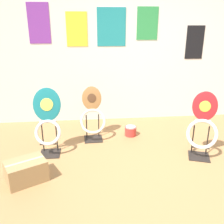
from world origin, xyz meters
name	(u,v)px	position (x,y,z in m)	size (l,w,h in m)	color
ground_plane	(167,193)	(0.00, 0.00, 0.00)	(14.00, 14.00, 0.00)	#A37547
wall_back	(133,49)	(0.00, 2.31, 1.30)	(8.00, 0.07, 2.60)	silver
toilet_seat_display_teal_sax	(48,123)	(-1.39, 1.04, 0.47)	(0.38, 0.32, 0.93)	black
toilet_seat_display_crimson_swirl	(202,129)	(0.68, 0.72, 0.42)	(0.44, 0.36, 0.92)	black
toilet_seat_display_woodgrain	(93,116)	(-0.77, 1.45, 0.38)	(0.41, 0.37, 0.82)	black
paint_can	(131,131)	(-0.15, 1.50, 0.08)	(0.19, 0.19, 0.16)	red
storage_box	(26,171)	(-1.58, 0.40, 0.13)	(0.54, 0.49, 0.26)	#A37F51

